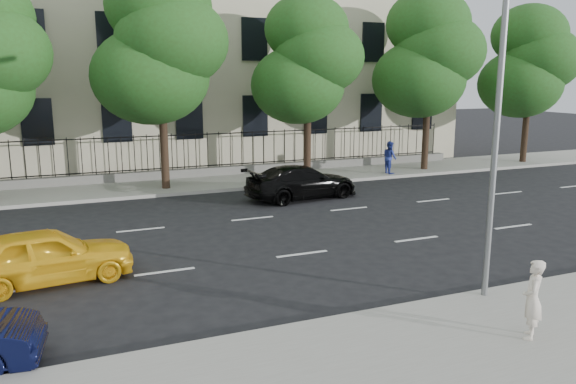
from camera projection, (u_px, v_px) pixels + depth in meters
name	position (u px, v px, depth m)	size (l,w,h in m)	color
ground	(342.00, 282.00, 14.18)	(120.00, 120.00, 0.00)	black
near_sidewalk	(441.00, 350.00, 10.54)	(60.00, 4.00, 0.15)	gray
far_sidewalk	(205.00, 183.00, 26.83)	(60.00, 4.00, 0.15)	gray
lane_markings	(274.00, 234.00, 18.48)	(49.60, 4.62, 0.01)	silver
masonry_building	(163.00, 8.00, 33.12)	(34.60, 12.11, 18.50)	beige
iron_fence	(196.00, 166.00, 28.26)	(30.00, 0.50, 2.20)	slate
street_light	(483.00, 75.00, 12.46)	(0.25, 3.32, 8.05)	slate
tree_c	(160.00, 45.00, 24.24)	(5.89, 5.50, 9.80)	#382619
tree_d	(307.00, 61.00, 26.97)	(5.34, 4.94, 8.84)	#382619
tree_e	(428.00, 55.00, 29.50)	(5.71, 5.31, 9.46)	#382619
tree_f	(529.00, 62.00, 32.18)	(5.52, 5.12, 9.01)	#382619
yellow_taxi	(46.00, 256.00, 14.01)	(1.68, 4.17, 1.42)	yellow
black_sedan	(302.00, 182.00, 23.73)	(2.00, 4.92, 1.43)	black
woman_near	(533.00, 299.00, 10.73)	(0.57, 0.37, 1.56)	silver
pedestrian_far	(390.00, 157.00, 29.01)	(0.81, 0.63, 1.67)	navy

